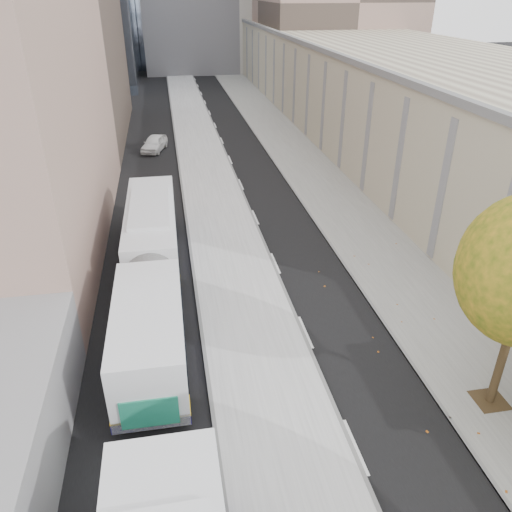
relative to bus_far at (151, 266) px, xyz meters
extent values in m
cube|color=#ABABAB|center=(3.99, 12.98, -1.48)|extent=(4.25, 150.00, 0.15)
cube|color=gray|center=(11.99, 12.98, -1.52)|extent=(4.75, 150.00, 0.08)
cube|color=gray|center=(23.37, 41.98, 2.44)|extent=(18.00, 92.00, 8.00)
cylinder|color=black|center=(11.47, -9.02, 0.14)|extent=(0.28, 0.28, 3.24)
cube|color=silver|center=(0.00, 0.01, -0.13)|extent=(2.56, 17.09, 2.85)
cube|color=black|center=(0.00, 0.01, 0.39)|extent=(2.61, 16.40, 0.99)
cube|color=#1D7E60|center=(0.00, -8.50, -0.46)|extent=(1.80, 0.07, 1.10)
imported|color=white|center=(0.03, 23.77, -0.89)|extent=(2.65, 4.17, 1.32)
camera|label=1|loc=(1.21, -20.22, 11.16)|focal=35.00mm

